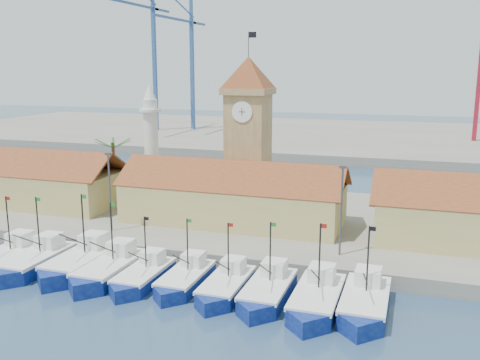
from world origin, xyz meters
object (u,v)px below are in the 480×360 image
(clock_tower, at_px, (248,130))
(boat_5, at_px, (185,280))
(boat_0, at_px, (5,259))
(minaret, at_px, (151,141))

(clock_tower, bearing_deg, boat_5, -87.06)
(boat_0, bearing_deg, boat_5, 2.77)
(clock_tower, height_order, minaret, clock_tower)
(clock_tower, bearing_deg, boat_0, -127.21)
(boat_0, xyz_separation_m, minaret, (3.27, 26.06, 8.95))
(boat_0, bearing_deg, clock_tower, 52.79)
(boat_5, relative_size, clock_tower, 0.39)
(boat_0, relative_size, clock_tower, 0.44)
(boat_0, relative_size, minaret, 0.61)
(boat_5, height_order, clock_tower, clock_tower)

